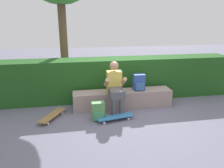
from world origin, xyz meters
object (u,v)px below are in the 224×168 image
(skateboard_beside_bench, at_px, (52,115))
(backpack_on_ground, at_px, (98,111))
(person_skater, at_px, (115,86))
(bench_main, at_px, (123,99))
(skateboard_near_person, at_px, (115,117))
(backpack_on_bench, at_px, (139,82))

(skateboard_beside_bench, height_order, backpack_on_ground, backpack_on_ground)
(skateboard_beside_bench, xyz_separation_m, backpack_on_ground, (0.99, -0.22, 0.12))
(person_skater, bearing_deg, bench_main, 42.21)
(person_skater, xyz_separation_m, skateboard_near_person, (-0.09, -0.49, -0.55))
(bench_main, relative_size, person_skater, 2.07)
(bench_main, xyz_separation_m, skateboard_beside_bench, (-1.67, -0.37, -0.14))
(bench_main, relative_size, backpack_on_ground, 6.06)
(bench_main, xyz_separation_m, backpack_on_bench, (0.40, -0.01, 0.40))
(skateboard_near_person, relative_size, backpack_on_ground, 2.06)
(backpack_on_bench, xyz_separation_m, backpack_on_ground, (-1.08, -0.58, -0.42))
(bench_main, xyz_separation_m, person_skater, (-0.23, -0.21, 0.41))
(skateboard_near_person, height_order, backpack_on_bench, backpack_on_bench)
(person_skater, bearing_deg, backpack_on_bench, 17.47)
(skateboard_near_person, xyz_separation_m, skateboard_beside_bench, (-1.35, 0.33, 0.00))
(bench_main, relative_size, skateboard_near_person, 2.95)
(skateboard_near_person, bearing_deg, bench_main, 65.58)
(skateboard_beside_bench, distance_m, backpack_on_bench, 2.17)
(bench_main, distance_m, backpack_on_bench, 0.57)
(bench_main, height_order, person_skater, person_skater)
(bench_main, height_order, backpack_on_bench, backpack_on_bench)
(backpack_on_bench, bearing_deg, person_skater, -162.53)
(bench_main, xyz_separation_m, backpack_on_ground, (-0.68, -0.59, -0.02))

